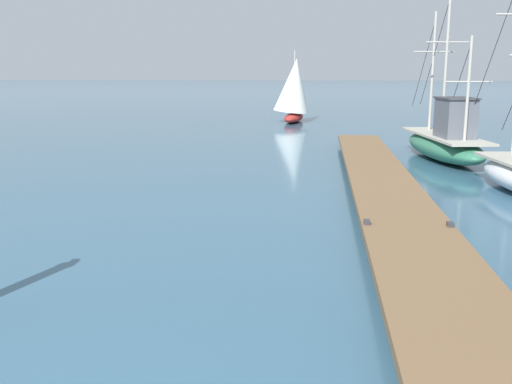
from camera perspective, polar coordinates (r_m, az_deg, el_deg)
The scene contains 3 objects.
floating_dock at distance 16.18m, azimuth 12.45°, elevation 0.75°, with size 2.77×23.38×0.53m.
fishing_boat_0 at distance 23.51m, azimuth 18.19°, elevation 4.81°, with size 2.50×7.80×6.44m.
distant_sailboat at distance 38.98m, azimuth 3.75°, elevation 10.03°, with size 2.98×4.78×4.70m.
Camera 1 is at (2.70, -2.01, 3.42)m, focal length 40.54 mm.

